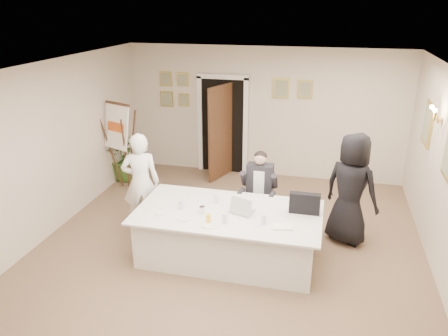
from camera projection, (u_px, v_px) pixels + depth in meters
floor at (226, 255)px, 6.73m from camera, size 7.00×7.00×0.00m
ceiling at (226, 71)px, 5.72m from camera, size 6.00×7.00×0.02m
wall_back at (264, 113)px, 9.40m from camera, size 6.00×0.10×2.80m
wall_left at (41, 154)px, 6.89m from camera, size 0.10×7.00×2.80m
doorway at (222, 129)px, 9.56m from camera, size 1.14×0.86×2.20m
pictures_back_wall at (227, 91)px, 9.39m from camera, size 3.40×0.06×0.80m
pictures_right_wall at (437, 137)px, 6.53m from camera, size 0.06×2.20×0.80m
wall_sconce at (436, 114)px, 6.42m from camera, size 0.20×0.30×0.24m
conference_table at (228, 234)px, 6.53m from camera, size 2.71×1.45×0.78m
seated_man at (259, 190)px, 7.33m from camera, size 0.63×0.67×1.38m
flip_chart at (123, 151)px, 8.83m from camera, size 0.64×0.50×1.78m
standing_man at (141, 182)px, 7.22m from camera, size 0.72×0.59×1.70m
standing_woman at (351, 189)px, 6.82m from camera, size 1.06×0.94×1.82m
potted_palm at (127, 155)px, 9.42m from camera, size 1.26×1.20×1.09m
laptop at (242, 203)px, 6.34m from camera, size 0.43×0.45×0.28m
laptop_bag at (305, 203)px, 6.29m from camera, size 0.44×0.12×0.31m
paper_stack at (282, 227)px, 5.94m from camera, size 0.30×0.24×0.03m
plate_left at (161, 212)px, 6.34m from camera, size 0.23×0.23×0.01m
plate_mid at (184, 218)px, 6.17m from camera, size 0.25×0.25×0.01m
plate_near at (210, 225)px, 5.99m from camera, size 0.27×0.27×0.01m
glass_a at (181, 204)px, 6.45m from camera, size 0.07×0.07×0.14m
glass_b at (225, 218)px, 6.04m from camera, size 0.08×0.08×0.14m
glass_c at (264, 219)px, 6.01m from camera, size 0.07×0.07×0.14m
glass_d at (216, 198)px, 6.65m from camera, size 0.09×0.09×0.14m
oj_glass at (208, 219)px, 6.03m from camera, size 0.07×0.07×0.13m
steel_jug at (202, 210)px, 6.31m from camera, size 0.10×0.10×0.11m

